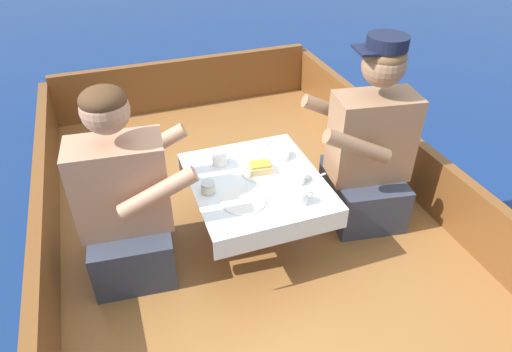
% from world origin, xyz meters
% --- Properties ---
extents(ground_plane, '(60.00, 60.00, 0.00)m').
position_xyz_m(ground_plane, '(0.00, 0.00, 0.00)').
color(ground_plane, navy).
extents(boat_deck, '(2.06, 3.35, 0.25)m').
position_xyz_m(boat_deck, '(0.00, 0.00, 0.12)').
color(boat_deck, brown).
rests_on(boat_deck, ground_plane).
extents(gunwale_port, '(0.06, 3.35, 0.33)m').
position_xyz_m(gunwale_port, '(-1.00, 0.00, 0.41)').
color(gunwale_port, brown).
rests_on(gunwale_port, boat_deck).
extents(gunwale_starboard, '(0.06, 3.35, 0.33)m').
position_xyz_m(gunwale_starboard, '(1.00, 0.00, 0.41)').
color(gunwale_starboard, brown).
rests_on(gunwale_starboard, boat_deck).
extents(bow_coaming, '(1.94, 0.06, 0.38)m').
position_xyz_m(bow_coaming, '(0.00, 1.65, 0.44)').
color(bow_coaming, brown).
rests_on(bow_coaming, boat_deck).
extents(cockpit_table, '(0.62, 0.70, 0.37)m').
position_xyz_m(cockpit_table, '(0.00, 0.02, 0.57)').
color(cockpit_table, '#B2B2B7').
rests_on(cockpit_table, boat_deck).
extents(person_port, '(0.55, 0.48, 0.93)m').
position_xyz_m(person_port, '(-0.61, 0.04, 0.61)').
color(person_port, '#333847').
rests_on(person_port, boat_deck).
extents(person_starboard, '(0.57, 0.51, 1.00)m').
position_xyz_m(person_starboard, '(0.61, 0.02, 0.65)').
color(person_starboard, '#333847').
rests_on(person_starboard, boat_deck).
extents(plate_sandwich, '(0.18, 0.18, 0.01)m').
position_xyz_m(plate_sandwich, '(0.04, 0.07, 0.62)').
color(plate_sandwich, white).
rests_on(plate_sandwich, cockpit_table).
extents(plate_bread, '(0.21, 0.21, 0.01)m').
position_xyz_m(plate_bread, '(-0.11, -0.12, 0.62)').
color(plate_bread, white).
rests_on(plate_bread, cockpit_table).
extents(sandwich, '(0.12, 0.09, 0.05)m').
position_xyz_m(sandwich, '(0.04, 0.07, 0.65)').
color(sandwich, tan).
rests_on(sandwich, plate_sandwich).
extents(bowl_port_near, '(0.12, 0.12, 0.04)m').
position_xyz_m(bowl_port_near, '(0.18, 0.17, 0.64)').
color(bowl_port_near, white).
rests_on(bowl_port_near, cockpit_table).
extents(bowl_starboard_near, '(0.11, 0.11, 0.04)m').
position_xyz_m(bowl_starboard_near, '(0.17, -0.05, 0.64)').
color(bowl_starboard_near, white).
rests_on(bowl_starboard_near, cockpit_table).
extents(coffee_cup_port, '(0.10, 0.07, 0.06)m').
position_xyz_m(coffee_cup_port, '(-0.13, 0.21, 0.64)').
color(coffee_cup_port, white).
rests_on(coffee_cup_port, cockpit_table).
extents(coffee_cup_starboard, '(0.09, 0.06, 0.06)m').
position_xyz_m(coffee_cup_starboard, '(0.13, -0.21, 0.65)').
color(coffee_cup_starboard, white).
rests_on(coffee_cup_starboard, cockpit_table).
extents(tin_can, '(0.07, 0.07, 0.05)m').
position_xyz_m(tin_can, '(-0.24, -0.00, 0.64)').
color(tin_can, silver).
rests_on(tin_can, cockpit_table).
extents(utensil_knife_port, '(0.17, 0.04, 0.00)m').
position_xyz_m(utensil_knife_port, '(0.25, -0.07, 0.62)').
color(utensil_knife_port, silver).
rests_on(utensil_knife_port, cockpit_table).
extents(utensil_knife_starboard, '(0.11, 0.15, 0.00)m').
position_xyz_m(utensil_knife_starboard, '(0.09, 0.19, 0.62)').
color(utensil_knife_starboard, silver).
rests_on(utensil_knife_starboard, cockpit_table).
extents(utensil_spoon_center, '(0.15, 0.10, 0.01)m').
position_xyz_m(utensil_spoon_center, '(0.17, 0.31, 0.62)').
color(utensil_spoon_center, silver).
rests_on(utensil_spoon_center, cockpit_table).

